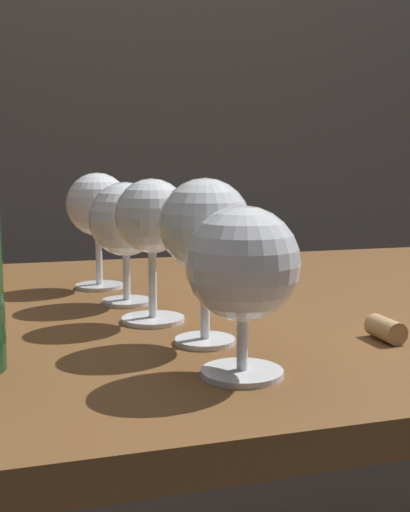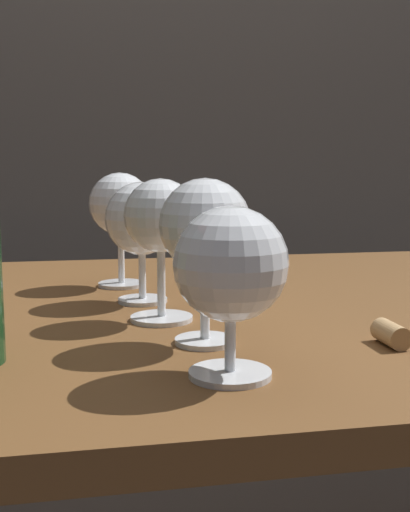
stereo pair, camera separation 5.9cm
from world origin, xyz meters
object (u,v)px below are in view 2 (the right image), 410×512
at_px(wine_glass_cabernet, 120,207).
at_px(cork, 391,334).
at_px(wine_glass_pinot, 205,227).
at_px(wine_glass_merlot, 161,220).
at_px(wine_glass_white, 231,265).
at_px(wine_glass_chardonnay, 142,219).

height_order(wine_glass_cabernet, cork, wine_glass_cabernet).
relative_size(wine_glass_pinot, wine_glass_cabernet, 0.99).
xyz_separation_m(wine_glass_pinot, wine_glass_merlot, (-0.03, 0.10, -0.00)).
bearing_deg(cork, wine_glass_white, -160.73).
distance_m(wine_glass_pinot, wine_glass_chardonnay, 0.20).
height_order(wine_glass_white, cork, wine_glass_white).
height_order(wine_glass_white, wine_glass_pinot, wine_glass_pinot).
xyz_separation_m(wine_glass_merlot, wine_glass_cabernet, (-0.03, 0.21, 0.00)).
bearing_deg(wine_glass_white, wine_glass_chardonnay, 98.08).
bearing_deg(cork, wine_glass_pinot, 166.69).
bearing_deg(wine_glass_white, wine_glass_merlot, 98.81).
bearing_deg(wine_glass_chardonnay, cork, -48.50).
height_order(wine_glass_chardonnay, cork, wine_glass_chardonnay).
bearing_deg(cork, wine_glass_merlot, 145.10).
height_order(wine_glass_white, wine_glass_merlot, wine_glass_merlot).
bearing_deg(cork, wine_glass_cabernet, 123.15).
distance_m(wine_glass_merlot, cork, 0.26).
distance_m(wine_glass_white, wine_glass_pinot, 0.10).
distance_m(wine_glass_pinot, wine_glass_merlot, 0.10).
bearing_deg(wine_glass_chardonnay, wine_glass_white, -81.92).
distance_m(wine_glass_pinot, cork, 0.20).
distance_m(wine_glass_white, wine_glass_chardonnay, 0.30).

